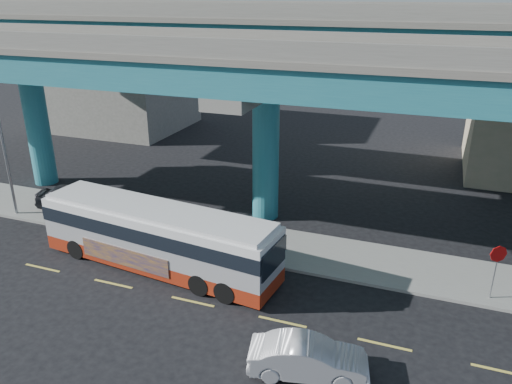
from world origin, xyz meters
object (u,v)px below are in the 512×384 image
(sedan, at_px, (308,358))
(parked_car, at_px, (73,197))
(transit_bus, at_px, (158,235))
(stop_sign, at_px, (497,261))

(sedan, xyz_separation_m, parked_car, (-16.67, 8.51, 0.21))
(transit_bus, distance_m, sedan, 9.66)
(parked_car, height_order, stop_sign, stop_sign)
(parked_car, bearing_deg, transit_bus, -130.56)
(transit_bus, bearing_deg, sedan, -21.75)
(sedan, bearing_deg, stop_sign, -54.13)
(sedan, relative_size, parked_car, 0.94)
(stop_sign, bearing_deg, parked_car, 171.02)
(transit_bus, bearing_deg, stop_sign, 15.76)
(transit_bus, xyz_separation_m, sedan, (8.47, -4.53, -1.01))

